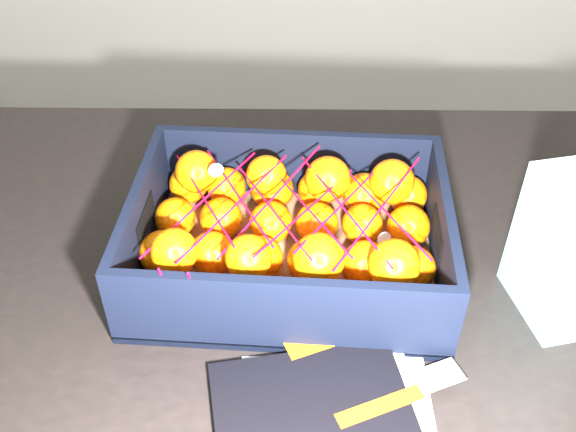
{
  "coord_description": "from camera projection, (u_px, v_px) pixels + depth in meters",
  "views": [
    {
      "loc": [
        -0.23,
        -0.43,
        1.38
      ],
      "look_at": [
        -0.27,
        0.18,
        0.86
      ],
      "focal_mm": 41.31,
      "sensor_mm": 36.0,
      "label": 1
    }
  ],
  "objects": [
    {
      "name": "table",
      "position": [
        337.0,
        313.0,
        0.96
      ],
      "size": [
        1.24,
        0.87,
        0.75
      ],
      "color": "black",
      "rests_on": "ground"
    },
    {
      "name": "mesh_net",
      "position": [
        282.0,
        210.0,
        0.82
      ],
      "size": [
        0.34,
        0.27,
        0.09
      ],
      "color": "red",
      "rests_on": "clementine_heap"
    },
    {
      "name": "produce_crate",
      "position": [
        290.0,
        244.0,
        0.87
      ],
      "size": [
        0.4,
        0.3,
        0.12
      ],
      "color": "olive",
      "rests_on": "table"
    },
    {
      "name": "retail_carton",
      "position": [
        568.0,
        251.0,
        0.78
      ],
      "size": [
        0.11,
        0.14,
        0.19
      ],
      "primitive_type": "cube",
      "rotation": [
        0.0,
        0.0,
        0.28
      ],
      "color": "white",
      "rests_on": "table"
    },
    {
      "name": "clementine_heap",
      "position": [
        291.0,
        235.0,
        0.86
      ],
      "size": [
        0.38,
        0.28,
        0.11
      ],
      "color": "#FF6805",
      "rests_on": "produce_crate"
    }
  ]
}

